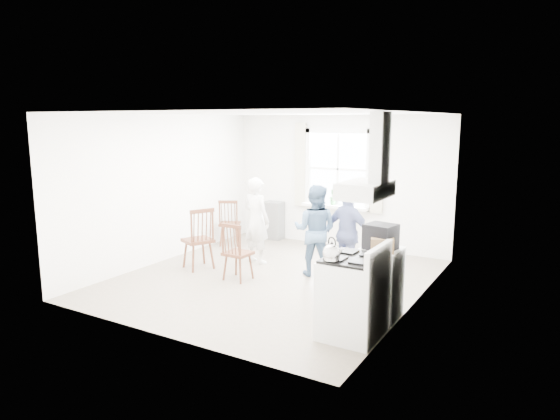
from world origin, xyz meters
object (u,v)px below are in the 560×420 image
(gas_stove, at_px, (353,296))
(person_mid, at_px, (315,230))
(person_left, at_px, (256,220))
(stereo_stack, at_px, (381,237))
(windsor_chair_a, at_px, (229,218))
(low_cabinet, at_px, (379,283))
(person_right, at_px, (348,233))
(windsor_chair_c, at_px, (201,232))
(windsor_chair_b, at_px, (234,246))

(gas_stove, distance_m, person_mid, 2.37)
(person_mid, bearing_deg, person_left, -17.02)
(stereo_stack, xyz_separation_m, windsor_chair_a, (-3.84, 2.02, -0.48))
(low_cabinet, relative_size, person_right, 0.62)
(low_cabinet, xyz_separation_m, person_left, (-2.71, 1.29, 0.31))
(person_right, bearing_deg, person_left, 17.36)
(gas_stove, bearing_deg, windsor_chair_c, 160.25)
(low_cabinet, height_order, person_left, person_left)
(low_cabinet, distance_m, windsor_chair_b, 2.45)
(stereo_stack, bearing_deg, windsor_chair_b, 174.24)
(gas_stove, xyz_separation_m, stereo_stack, (0.07, 0.69, 0.58))
(gas_stove, bearing_deg, windsor_chair_a, 144.27)
(stereo_stack, height_order, windsor_chair_a, stereo_stack)
(windsor_chair_b, distance_m, person_mid, 1.34)
(stereo_stack, relative_size, windsor_chair_a, 0.44)
(windsor_chair_c, bearing_deg, windsor_chair_b, -14.58)
(person_mid, height_order, person_right, person_mid)
(windsor_chair_c, height_order, person_left, person_left)
(windsor_chair_b, height_order, windsor_chair_c, windsor_chair_c)
(person_left, bearing_deg, low_cabinet, 165.94)
(low_cabinet, height_order, stereo_stack, stereo_stack)
(person_mid, xyz_separation_m, person_right, (0.52, 0.13, -0.02))
(person_left, bearing_deg, windsor_chair_c, 67.47)
(gas_stove, height_order, low_cabinet, gas_stove)
(low_cabinet, height_order, windsor_chair_a, windsor_chair_a)
(low_cabinet, distance_m, person_mid, 1.93)
(gas_stove, xyz_separation_m, windsor_chair_b, (-2.37, 0.93, 0.09))
(windsor_chair_a, relative_size, person_left, 0.62)
(gas_stove, xyz_separation_m, windsor_chair_c, (-3.20, 1.15, 0.17))
(low_cabinet, relative_size, stereo_stack, 2.18)
(gas_stove, distance_m, low_cabinet, 0.70)
(windsor_chair_c, relative_size, person_mid, 0.72)
(windsor_chair_a, bearing_deg, gas_stove, -35.73)
(windsor_chair_a, height_order, windsor_chair_b, windsor_chair_a)
(stereo_stack, distance_m, windsor_chair_c, 3.33)
(gas_stove, height_order, person_left, person_left)
(stereo_stack, bearing_deg, person_right, 126.56)
(person_left, bearing_deg, person_mid, -174.03)
(person_left, bearing_deg, windsor_chair_a, -20.97)
(low_cabinet, bearing_deg, windsor_chair_b, 174.53)
(stereo_stack, relative_size, windsor_chair_c, 0.39)
(gas_stove, xyz_separation_m, person_left, (-2.64, 1.99, 0.28))
(stereo_stack, bearing_deg, low_cabinet, 98.18)
(gas_stove, distance_m, person_right, 2.22)
(windsor_chair_b, height_order, person_left, person_left)
(windsor_chair_c, relative_size, person_left, 0.70)
(person_right, bearing_deg, gas_stove, 131.18)
(gas_stove, bearing_deg, person_left, 142.93)
(stereo_stack, distance_m, person_mid, 1.94)
(low_cabinet, bearing_deg, person_right, 126.77)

